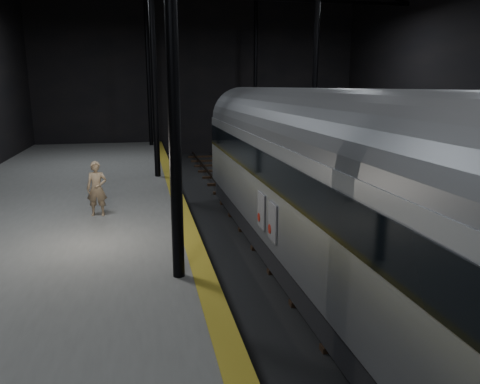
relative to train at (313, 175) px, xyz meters
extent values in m
plane|color=black|center=(0.00, 2.07, -2.76)|extent=(44.00, 44.00, 0.00)
cube|color=#565654|center=(-7.50, 2.07, -2.26)|extent=(9.00, 43.80, 1.00)
cube|color=olive|center=(-3.25, 2.07, -1.76)|extent=(0.50, 43.80, 0.01)
cube|color=#3F3328|center=(-0.72, 2.07, -2.59)|extent=(0.08, 43.00, 0.14)
cube|color=#3F3328|center=(0.72, 2.07, -2.59)|extent=(0.08, 43.00, 0.14)
cube|color=black|center=(0.00, 2.07, -2.70)|extent=(2.40, 42.00, 0.12)
cylinder|color=black|center=(-3.80, -1.93, 3.24)|extent=(0.26, 0.26, 10.00)
cylinder|color=black|center=(-3.80, 10.07, 3.24)|extent=(0.26, 0.26, 10.00)
cylinder|color=black|center=(3.80, 10.07, 3.24)|extent=(0.26, 0.26, 10.00)
cylinder|color=black|center=(-3.80, 22.07, 3.24)|extent=(0.26, 0.26, 10.00)
cylinder|color=black|center=(3.80, 22.07, 3.24)|extent=(0.26, 0.26, 10.00)
cube|color=#9A9DA2|center=(0.00, 0.00, -0.40)|extent=(2.69, 18.53, 2.78)
cube|color=black|center=(0.00, 0.00, -2.14)|extent=(2.46, 18.16, 0.79)
cube|color=black|center=(0.00, 0.00, 0.25)|extent=(2.74, 18.26, 0.83)
cylinder|color=slate|center=(0.00, 0.00, 0.99)|extent=(2.63, 18.35, 2.63)
cube|color=black|center=(0.00, 6.49, -2.49)|extent=(1.67, 2.04, 0.32)
cube|color=silver|center=(-1.37, -0.93, -0.96)|extent=(0.04, 0.70, 0.97)
cube|color=silver|center=(-1.37, 0.19, -0.96)|extent=(0.04, 0.70, 0.97)
cylinder|color=#B12215|center=(-1.39, -0.76, -1.19)|extent=(0.03, 0.24, 0.24)
cylinder|color=#B12215|center=(-1.39, 0.35, -1.19)|extent=(0.03, 0.24, 0.24)
imported|color=#907758|center=(-5.96, 3.62, -0.88)|extent=(0.69, 0.49, 1.78)
camera|label=1|loc=(-4.48, -11.71, 2.36)|focal=35.00mm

